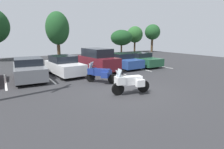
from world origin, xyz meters
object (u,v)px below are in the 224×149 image
Objects in this scene: car_green at (140,59)px; motorcycle_second at (100,73)px; motorcycle_touring at (130,82)px; car_white at (64,66)px; car_grey at (29,69)px; car_maroon at (98,60)px; car_blue at (121,61)px.

motorcycle_second is at bearing -148.74° from car_green.
car_white is (-1.45, 6.51, 0.09)m from motorcycle_touring.
car_maroon is (5.54, 0.31, 0.23)m from car_grey.
car_maroon reaches higher than car_white.
car_white is 1.01× the size of car_maroon.
motorcycle_second is at bearing -115.09° from car_maroon.
motorcycle_second is 3.85m from car_white.
car_blue is at bearing 42.21° from motorcycle_second.
motorcycle_second is at bearing -137.79° from car_blue.
motorcycle_second is at bearing 94.22° from motorcycle_touring.
car_blue is (2.64, 0.24, -0.29)m from car_maroon.
car_white reaches higher than motorcycle_second.
car_blue is at bearing 3.51° from car_white.
car_maroon is at bearing 3.22° from car_grey.
car_grey is at bearing -176.78° from car_maroon.
car_blue is (4.18, 6.86, 0.04)m from motorcycle_touring.
car_white reaches higher than car_blue.
car_grey is 5.55m from car_maroon.
car_white reaches higher than car_green.
car_maroon is at bearing 76.88° from motorcycle_touring.
car_maroon reaches higher than motorcycle_second.
motorcycle_second is at bearing -71.18° from car_white.
motorcycle_touring is at bearing -103.12° from car_maroon.
car_grey is 8.20m from car_blue.
motorcycle_touring is at bearing -77.43° from car_white.
car_green is (4.97, 0.34, -0.30)m from car_maroon.
motorcycle_second is 0.35× the size of car_green.
car_maroon is 1.01× the size of car_blue.
motorcycle_touring is at bearing -85.78° from motorcycle_second.
car_blue is 2.33m from car_green.
car_white is (2.54, 0.21, 0.00)m from car_grey.
car_white is at bearing -176.49° from car_blue.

